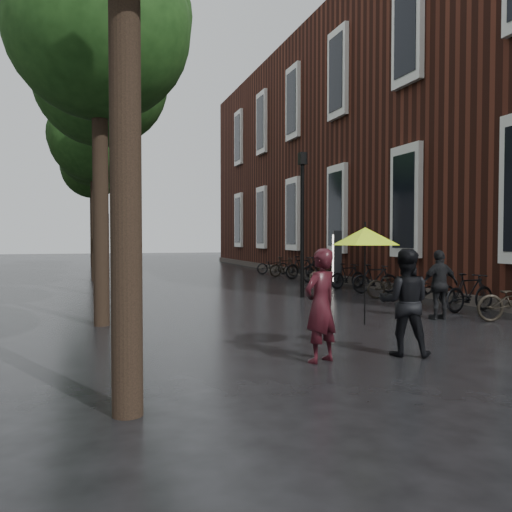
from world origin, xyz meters
name	(u,v)px	position (x,y,z in m)	size (l,w,h in m)	color
brick_building	(394,155)	(10.47, 19.46, 5.99)	(10.20, 33.20, 12.00)	#38160F
street_trees	(97,113)	(-3.99, 15.91, 6.34)	(4.33, 34.03, 8.91)	black
person_burgundy	(321,305)	(-1.11, 2.61, 0.84)	(0.61, 0.40, 1.68)	black
person_black	(405,302)	(0.33, 2.64, 0.83)	(0.81, 0.63, 1.66)	black
lime_umbrella	(365,236)	(-0.38, 2.61, 1.86)	(1.05, 1.05, 1.55)	black
pedestrian_walking	(440,285)	(3.17, 5.64, 0.78)	(0.91, 0.38, 1.56)	black
parked_bicycles	(351,276)	(4.58, 12.60, 0.46)	(2.08, 16.83, 1.04)	black
ad_lightbox	(337,259)	(4.48, 13.58, 1.05)	(0.32, 1.38, 2.08)	black
lamp_post	(302,210)	(1.92, 10.71, 2.68)	(0.23, 0.23, 4.42)	black
cycle_sign	(110,233)	(-3.52, 17.29, 2.00)	(0.16, 0.55, 3.03)	#262628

